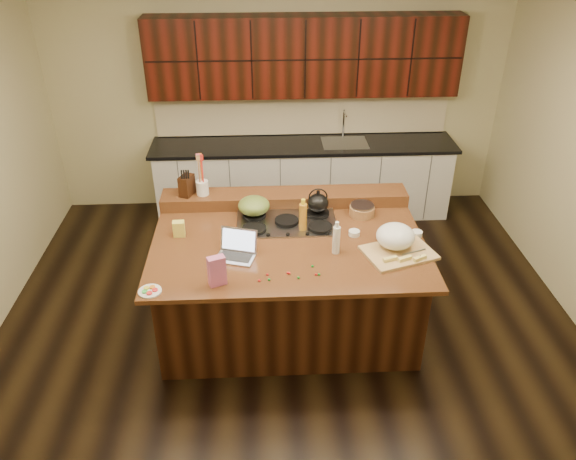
{
  "coord_description": "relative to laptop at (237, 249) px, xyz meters",
  "views": [
    {
      "loc": [
        -0.21,
        -4.18,
        3.55
      ],
      "look_at": [
        0.0,
        0.05,
        1.0
      ],
      "focal_mm": 35.0,
      "sensor_mm": 36.0,
      "label": 1
    }
  ],
  "objects": [
    {
      "name": "room",
      "position": [
        0.44,
        0.21,
        0.37
      ],
      "size": [
        5.52,
        5.02,
        2.72
      ],
      "color": "black",
      "rests_on": "ground"
    },
    {
      "name": "gumdrop_2",
      "position": [
        0.43,
        -0.3,
        -0.05
      ],
      "size": [
        0.02,
        0.02,
        0.02
      ],
      "primitive_type": "ellipsoid",
      "color": "red",
      "rests_on": "island"
    },
    {
      "name": "gumdrop_5",
      "position": [
        0.26,
        -0.38,
        -0.05
      ],
      "size": [
        0.02,
        0.02,
        0.02
      ],
      "primitive_type": "ellipsoid",
      "color": "#198C26",
      "rests_on": "island"
    },
    {
      "name": "gumdrop_4",
      "position": [
        0.64,
        -0.33,
        -0.05
      ],
      "size": [
        0.02,
        0.02,
        0.02
      ],
      "primitive_type": "ellipsoid",
      "color": "red",
      "rests_on": "island"
    },
    {
      "name": "candy_plate",
      "position": [
        -0.66,
        -0.48,
        -0.05
      ],
      "size": [
        0.23,
        0.23,
        0.01
      ],
      "primitive_type": "cylinder",
      "rotation": [
        0.0,
        0.0,
        -0.32
      ],
      "color": "white",
      "rests_on": "island"
    },
    {
      "name": "knife_block",
      "position": [
        -0.5,
        0.91,
        0.16
      ],
      "size": [
        0.16,
        0.19,
        0.2
      ],
      "primitive_type": "cube",
      "rotation": [
        0.0,
        0.0,
        -0.41
      ],
      "color": "black",
      "rests_on": "back_ledge"
    },
    {
      "name": "kitchen_timer",
      "position": [
        1.52,
        -0.18,
        -0.02
      ],
      "size": [
        0.1,
        0.1,
        0.07
      ],
      "primitive_type": "cone",
      "rotation": [
        0.0,
        0.0,
        0.3
      ],
      "color": "silver",
      "rests_on": "island"
    },
    {
      "name": "island",
      "position": [
        0.44,
        0.21,
        -0.51
      ],
      "size": [
        2.4,
        1.6,
        0.92
      ],
      "color": "black",
      "rests_on": "ground"
    },
    {
      "name": "back_counter",
      "position": [
        0.74,
        2.43,
        0.0
      ],
      "size": [
        3.7,
        0.66,
        2.4
      ],
      "color": "silver",
      "rests_on": "ground"
    },
    {
      "name": "gumdrop_6",
      "position": [
        0.18,
        -0.39,
        -0.05
      ],
      "size": [
        0.02,
        0.02,
        0.02
      ],
      "primitive_type": "ellipsoid",
      "color": "red",
      "rests_on": "island"
    },
    {
      "name": "ramekin_a",
      "position": [
        1.04,
        0.27,
        -0.04
      ],
      "size": [
        0.12,
        0.12,
        0.04
      ],
      "primitive_type": "cylinder",
      "rotation": [
        0.0,
        0.0,
        0.25
      ],
      "color": "white",
      "rests_on": "island"
    },
    {
      "name": "ramekin_b",
      "position": [
        1.59,
        0.23,
        -0.04
      ],
      "size": [
        0.11,
        0.11,
        0.04
      ],
      "primitive_type": "cylinder",
      "rotation": [
        0.0,
        0.0,
        -0.13
      ],
      "color": "white",
      "rests_on": "island"
    },
    {
      "name": "gumdrop_7",
      "position": [
        0.66,
        -0.33,
        -0.05
      ],
      "size": [
        0.02,
        0.02,
        0.02
      ],
      "primitive_type": "ellipsoid",
      "color": "#198C26",
      "rests_on": "island"
    },
    {
      "name": "wooden_tray",
      "position": [
        1.35,
        0.01,
        0.04
      ],
      "size": [
        0.67,
        0.57,
        0.23
      ],
      "rotation": [
        0.0,
        0.0,
        0.32
      ],
      "color": "tan",
      "rests_on": "island"
    },
    {
      "name": "pink_bag",
      "position": [
        -0.14,
        -0.4,
        0.07
      ],
      "size": [
        0.15,
        0.12,
        0.25
      ],
      "primitive_type": "cube",
      "rotation": [
        0.0,
        0.0,
        0.38
      ],
      "color": "#CC6092",
      "rests_on": "island"
    },
    {
      "name": "kettle",
      "position": [
        0.74,
        0.64,
        0.08
      ],
      "size": [
        0.22,
        0.22,
        0.18
      ],
      "primitive_type": "ellipsoid",
      "rotation": [
        0.0,
        0.0,
        0.09
      ],
      "color": "black",
      "rests_on": "cooktop"
    },
    {
      "name": "back_ledge",
      "position": [
        0.44,
        0.91,
        0.0
      ],
      "size": [
        2.4,
        0.3,
        0.12
      ],
      "primitive_type": "cube",
      "color": "black",
      "rests_on": "island"
    },
    {
      "name": "green_bowl",
      "position": [
        0.14,
        0.64,
        0.07
      ],
      "size": [
        0.38,
        0.38,
        0.16
      ],
      "primitive_type": "ellipsoid",
      "rotation": [
        0.0,
        0.0,
        0.34
      ],
      "color": "#576D2B",
      "rests_on": "cooktop"
    },
    {
      "name": "package_box",
      "position": [
        -0.52,
        0.34,
        0.01
      ],
      "size": [
        0.11,
        0.08,
        0.14
      ],
      "primitive_type": "cube",
      "rotation": [
        0.0,
        0.0,
        0.06
      ],
      "color": "#E5D751",
      "rests_on": "island"
    },
    {
      "name": "laptop",
      "position": [
        0.0,
        0.0,
        0.0
      ],
      "size": [
        0.37,
        0.33,
        0.22
      ],
      "rotation": [
        0.0,
        0.0,
        -0.29
      ],
      "color": "#B7B7BC",
      "rests_on": "island"
    },
    {
      "name": "gumdrop_3",
      "position": [
        0.62,
        -0.21,
        -0.05
      ],
      "size": [
        0.02,
        0.02,
        0.02
      ],
      "primitive_type": "ellipsoid",
      "color": "#198C26",
      "rests_on": "island"
    },
    {
      "name": "cooktop",
      "position": [
        0.44,
        0.51,
        -0.04
      ],
      "size": [
        0.92,
        0.52,
        0.05
      ],
      "color": "gray",
      "rests_on": "island"
    },
    {
      "name": "oil_bottle",
      "position": [
        0.58,
        0.37,
        0.08
      ],
      "size": [
        0.08,
        0.08,
        0.27
      ],
      "primitive_type": "cylinder",
      "rotation": [
        0.0,
        0.0,
        0.17
      ],
      "color": "#BD7D21",
      "rests_on": "island"
    },
    {
      "name": "gumdrop_1",
      "position": [
        0.49,
        -0.36,
        -0.05
      ],
      "size": [
        0.02,
        0.02,
        0.02
      ],
      "primitive_type": "ellipsoid",
      "color": "#198C26",
      "rests_on": "island"
    },
    {
      "name": "gumdrop_0",
      "position": [
        0.25,
        -0.31,
        -0.05
      ],
      "size": [
        0.02,
        0.02,
        0.02
      ],
      "primitive_type": "ellipsoid",
      "color": "red",
      "rests_on": "island"
    },
    {
      "name": "ramekin_c",
      "position": [
        1.38,
        0.13,
        -0.04
      ],
      "size": [
        0.1,
        0.1,
        0.04
      ],
      "primitive_type": "cylinder",
      "rotation": [
        0.0,
        0.0,
        -0.05
      ],
      "color": "white",
      "rests_on": "island"
    },
    {
      "name": "gumdrop_8",
      "position": [
        0.41,
        -0.29,
        -0.05
      ],
      "size": [
        0.02,
        0.02,
        0.02
      ],
      "primitive_type": "ellipsoid",
      "color": "red",
      "rests_on": "island"
    },
    {
      "name": "utensil_crock",
      "position": [
        -0.35,
        0.91,
        0.13
      ],
      "size": [
        0.16,
        0.16,
        0.14
      ],
      "primitive_type": "cylinder",
      "rotation": [
        0.0,
        0.0,
        0.39
      ],
      "color": "white",
      "rests_on": "back_ledge"
    },
    {
      "name": "strainer_bowl",
      "position": [
        1.17,
        0.64,
        -0.01
      ],
      "size": [
        0.29,
        0.29,
        0.09
      ],
      "primitive_type": "cylinder",
      "rotation": [
        0.0,
        0.0,
        0.23
      ],
      "color": "#996B3F",
      "rests_on": "island"
    },
    {
      "name": "vinegar_bottle",
      "position": [
        0.84,
        -0.0,
        0.07
      ],
      "size": [
        0.08,
        0.08,
        0.25
      ],
      "primitive_type": "cylinder",
      "rotation": [
        0.0,
        0.0,
        -0.21
      ],
      "color": "silver",
      "rests_on": "island"
    }
  ]
}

